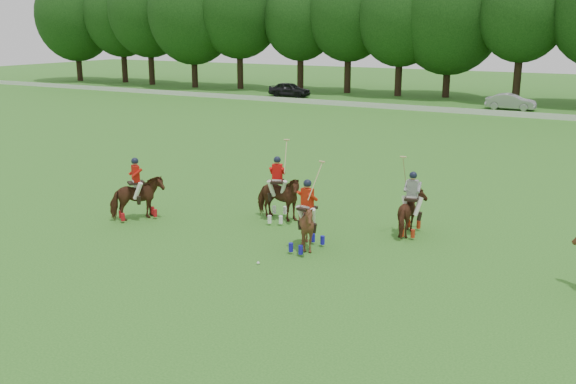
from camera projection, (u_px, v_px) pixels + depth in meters
The scene contains 10 objects.
ground at pixel (217, 269), 18.81m from camera, with size 180.00×180.00×0.00m, color #29671D.
tree_line at pixel (527, 11), 57.32m from camera, with size 117.98×14.32×14.75m.
boundary_rail at pixel (493, 113), 50.95m from camera, with size 120.00×0.10×0.44m, color white.
car_left at pixel (290, 89), 64.43m from camera, with size 1.71×4.24×1.44m, color black.
car_mid at pixel (511, 102), 54.40m from camera, with size 1.42×4.08×1.35m, color #A4A4AA.
polo_red_a at pixel (137, 197), 23.45m from camera, with size 1.82×2.06×2.32m.
polo_red_b at pixel (277, 198), 23.33m from camera, with size 2.10×1.97×2.93m.
polo_red_c at pixel (307, 225), 20.21m from camera, with size 1.51×1.64×2.85m.
polo_stripe_a at pixel (411, 212), 21.76m from camera, with size 1.12×1.84×2.74m.
polo_ball at pixel (258, 263), 19.19m from camera, with size 0.09×0.09×0.09m, color white.
Camera 1 is at (10.35, -14.43, 6.93)m, focal length 40.00 mm.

